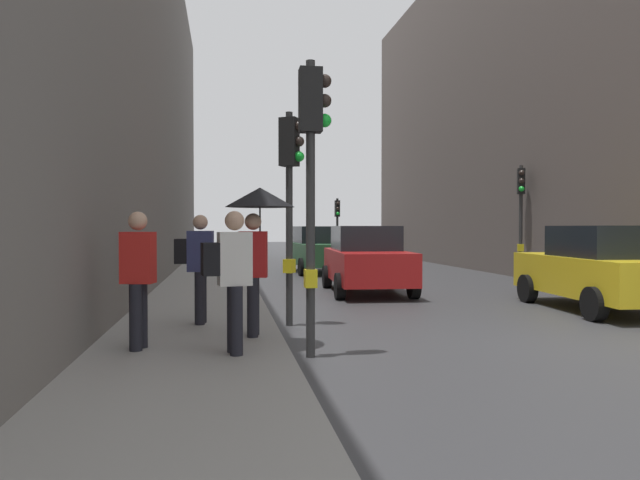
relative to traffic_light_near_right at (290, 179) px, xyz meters
The scene contains 14 objects.
ground_plane 5.59m from the traffic_light_near_right, 31.12° to the right, with size 120.00×120.00×0.00m, color #38383A.
sidewalk_kerb 4.54m from the traffic_light_near_right, 115.06° to the left, with size 2.57×40.00×0.16m, color gray.
traffic_light_near_right is the anchor object (origin of this frame).
traffic_light_far_median 19.64m from the traffic_light_near_right, 76.38° to the left, with size 0.25×0.43×3.20m.
traffic_light_near_left 2.49m from the traffic_light_near_right, 89.93° to the right, with size 0.43×0.25×3.92m.
traffic_light_mid_street 11.41m from the traffic_light_near_right, 41.85° to the left, with size 0.34×0.45×3.76m.
car_silver_hatchback 25.26m from the traffic_light_near_right, 75.27° to the left, with size 2.05×4.21×1.76m.
car_yellow_taxi 6.80m from the traffic_light_near_right, ahead, with size 2.25×4.31×1.76m.
car_red_sedan 5.68m from the traffic_light_near_right, 61.74° to the left, with size 2.23×4.31×1.76m.
car_green_estate 12.01m from the traffic_light_near_right, 78.28° to the left, with size 2.19×4.29×1.76m.
pedestrian_with_umbrella 1.98m from the traffic_light_near_right, 111.41° to the right, with size 1.00×1.00×2.14m.
pedestrian_with_black_backpack 3.35m from the traffic_light_near_right, 110.57° to the right, with size 0.64×0.38×1.77m.
pedestrian_with_grey_backpack 2.17m from the traffic_light_near_right, 162.99° to the right, with size 0.63×0.37×1.77m.
pedestrian_in_red_jacket 3.57m from the traffic_light_near_right, 133.39° to the right, with size 0.45×0.36×1.77m.
Camera 1 is at (-5.41, -7.49, 1.73)m, focal length 32.49 mm.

